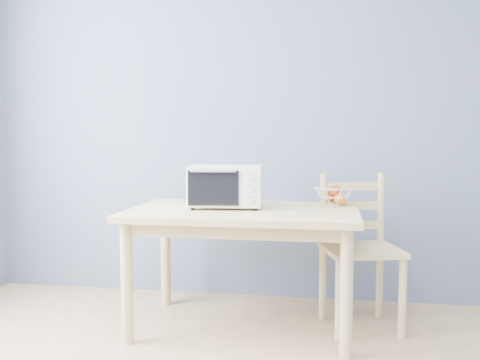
% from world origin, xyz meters
% --- Properties ---
extents(room, '(4.01, 4.51, 2.61)m').
position_xyz_m(room, '(0.00, 0.00, 1.30)').
color(room, tan).
rests_on(room, ground).
extents(dining_table, '(1.40, 0.90, 0.75)m').
position_xyz_m(dining_table, '(0.07, 1.55, 0.65)').
color(dining_table, '#D0BA7C').
rests_on(dining_table, ground).
extents(toaster_oven, '(0.48, 0.37, 0.27)m').
position_xyz_m(toaster_oven, '(-0.06, 1.59, 0.89)').
color(toaster_oven, white).
rests_on(toaster_oven, dining_table).
extents(fruit_basket, '(0.33, 0.33, 0.13)m').
position_xyz_m(fruit_basket, '(0.63, 1.83, 0.82)').
color(fruit_basket, white).
rests_on(fruit_basket, dining_table).
extents(dining_chair, '(0.55, 0.55, 0.96)m').
position_xyz_m(dining_chair, '(0.79, 1.71, 0.47)').
color(dining_chair, '#D0BA7C').
rests_on(dining_chair, ground).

